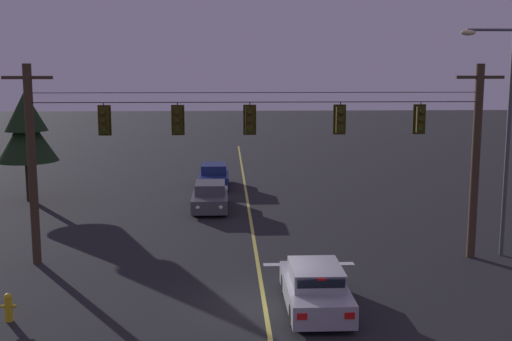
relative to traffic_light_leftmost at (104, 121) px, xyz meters
name	(u,v)px	position (x,y,z in m)	size (l,w,h in m)	color
ground_plane	(265,306)	(5.60, -4.80, -5.35)	(180.00, 180.00, 0.00)	black
lane_centre_stripe	(251,223)	(5.60, 6.02, -5.35)	(0.14, 60.00, 0.01)	#D1C64C
stop_bar_paint	(309,264)	(7.50, -0.58, -5.35)	(3.40, 0.36, 0.01)	silver
signal_span_assembly	(257,160)	(5.60, 0.02, -1.50)	(18.34, 0.32, 7.40)	#423021
traffic_light_leftmost	(104,121)	(0.00, 0.00, 0.00)	(0.48, 0.41, 1.22)	black
traffic_light_left_inner	(178,120)	(2.68, 0.00, 0.00)	(0.48, 0.41, 1.22)	black
traffic_light_centre	(250,120)	(5.33, 0.00, 0.00)	(0.48, 0.41, 1.22)	black
traffic_light_right_inner	(340,120)	(8.68, 0.00, 0.00)	(0.48, 0.41, 1.22)	black
traffic_light_rightmost	(420,119)	(11.69, 0.00, 0.00)	(0.48, 0.41, 1.22)	black
car_waiting_near_lane	(315,288)	(7.12, -5.07, -4.70)	(1.80, 4.33, 1.39)	#A5A5AD
car_oncoming_lead	(210,197)	(3.61, 9.06, -4.70)	(1.80, 4.42, 1.39)	#4C4C51
car_oncoming_trailing	(214,176)	(3.69, 15.51, -4.70)	(1.80, 4.42, 1.39)	navy
street_lamp_corner	(502,123)	(14.87, 0.21, -0.15)	(2.11, 0.30, 8.75)	#4C4F54
tree_verge_near	(26,130)	(-6.35, 11.66, -1.44)	(3.31, 3.31, 6.01)	#332316
fire_hydrant	(9,307)	(-1.87, -5.63, -4.91)	(0.44, 0.22, 0.84)	gold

